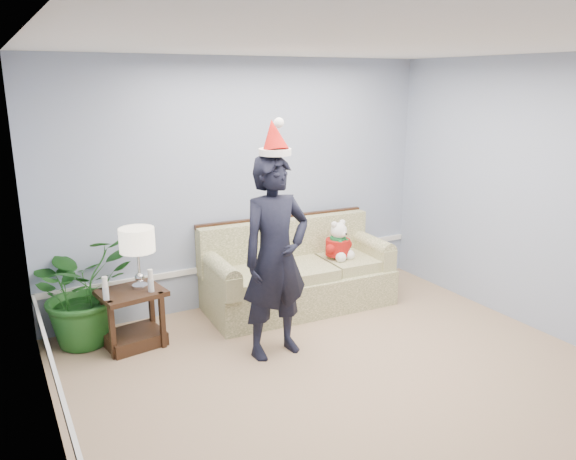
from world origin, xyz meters
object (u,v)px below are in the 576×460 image
(table_lamp, at_px, (137,243))
(teddy_bear, at_px, (338,245))
(houseplant, at_px, (82,289))
(side_table, at_px, (133,324))
(sofa, at_px, (297,276))
(man, at_px, (276,258))

(table_lamp, height_order, teddy_bear, table_lamp)
(houseplant, xyz_separation_m, teddy_bear, (2.71, -0.28, 0.13))
(houseplant, distance_m, teddy_bear, 2.73)
(side_table, bearing_deg, table_lamp, 20.39)
(teddy_bear, bearing_deg, sofa, 153.85)
(teddy_bear, bearing_deg, table_lamp, 166.67)
(table_lamp, bearing_deg, sofa, 2.79)
(sofa, bearing_deg, teddy_bear, -10.73)
(table_lamp, height_order, houseplant, table_lamp)
(table_lamp, xyz_separation_m, man, (1.02, -0.82, -0.07))
(table_lamp, relative_size, houseplant, 0.54)
(houseplant, relative_size, teddy_bear, 2.41)
(side_table, relative_size, houseplant, 0.59)
(sofa, distance_m, man, 1.30)
(man, bearing_deg, teddy_bear, 28.41)
(side_table, distance_m, table_lamp, 0.79)
(houseplant, height_order, man, man)
(side_table, height_order, table_lamp, table_lamp)
(man, bearing_deg, houseplant, 139.63)
(side_table, bearing_deg, teddy_bear, 0.20)
(side_table, distance_m, teddy_bear, 2.37)
(teddy_bear, bearing_deg, side_table, 167.60)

